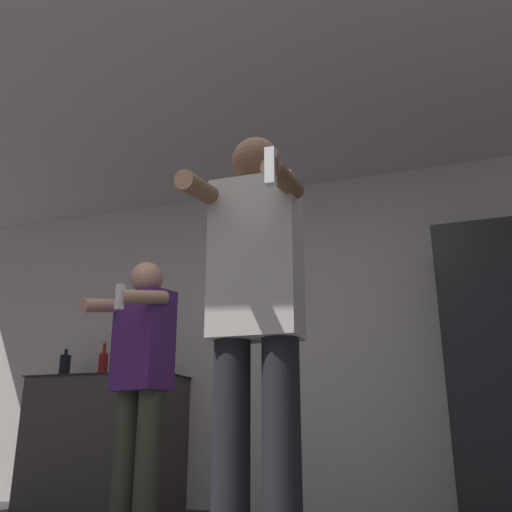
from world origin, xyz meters
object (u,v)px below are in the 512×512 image
Objects in this scene: bottle_green_wine at (103,364)px; bottle_short_whiskey at (157,363)px; bottle_red_label at (124,361)px; person_man_side at (140,374)px; refrigerator at (499,372)px; bottle_clear_vodka at (138,359)px; person_woman_foreground at (255,316)px; bottle_brown_liquor at (65,366)px.

bottle_short_whiskey is at bearing 0.00° from bottle_green_wine.
bottle_red_label is (0.19, 0.00, 0.02)m from bottle_green_wine.
bottle_short_whiskey is 1.13m from person_man_side.
bottle_red_label is 1.28m from person_man_side.
person_man_side reaches higher than bottle_short_whiskey.
refrigerator is 1.17× the size of person_man_side.
bottle_clear_vodka is 0.19× the size of person_woman_foreground.
bottle_red_label is at bearing 180.00° from bottle_clear_vodka.
refrigerator reaches higher than bottle_red_label.
bottle_red_label is (-0.30, -0.00, 0.03)m from bottle_short_whiskey.
bottle_brown_liquor is (-0.37, 0.00, -0.00)m from bottle_green_wine.
bottle_green_wine reaches higher than bottle_short_whiskey.
bottle_green_wine is 0.86× the size of bottle_clear_vodka.
refrigerator is at bearing -0.67° from bottle_green_wine.
person_man_side reaches higher than bottle_brown_liquor.
person_woman_foreground is (1.47, -1.88, -0.10)m from bottle_short_whiskey.
person_man_side is (0.75, -1.01, -0.23)m from bottle_red_label.
bottle_clear_vodka reaches higher than bottle_brown_liquor.
refrigerator is 2.75m from bottle_red_label.
bottle_green_wine is 0.49m from bottle_short_whiskey.
refrigerator reaches higher than bottle_green_wine.
refrigerator reaches higher than person_woman_foreground.
refrigerator is at bearing -0.72° from bottle_red_label.
person_man_side is at bearing 139.42° from person_woman_foreground.
person_man_side is at bearing -65.77° from bottle_short_whiskey.
bottle_red_label is 0.18× the size of person_woman_foreground.
bottle_green_wine is at bearing -180.00° from bottle_red_label.
person_woman_foreground reaches higher than bottle_green_wine.
bottle_clear_vodka is at bearing 131.04° from person_woman_foreground.
person_man_side is at bearing -58.41° from bottle_clear_vodka.
refrigerator reaches higher than bottle_short_whiskey.
bottle_red_label reaches higher than bottle_green_wine.
person_man_side is at bearing -53.35° from bottle_red_label.
person_woman_foreground reaches higher than bottle_brown_liquor.
bottle_green_wine is 1.10× the size of bottle_brown_liquor.
bottle_green_wine is 0.32m from bottle_clear_vodka.
bottle_brown_liquor is 2.99m from person_woman_foreground.
bottle_short_whiskey is 0.76× the size of bottle_red_label.
bottle_red_label is (-2.75, 0.03, 0.19)m from refrigerator.
bottle_green_wine is 0.16× the size of person_woman_foreground.
bottle_short_whiskey is at bearing 0.00° from bottle_clear_vodka.
person_man_side is at bearing -153.92° from refrigerator.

